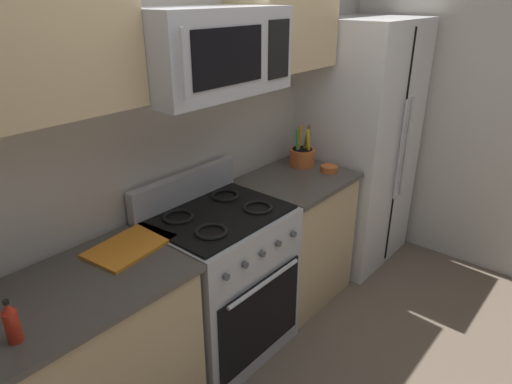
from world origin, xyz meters
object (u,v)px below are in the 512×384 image
(range_oven, at_px, (221,282))
(prep_bowl, at_px, (329,169))
(cutting_board, at_px, (130,246))
(microwave, at_px, (209,52))
(utensil_crock, at_px, (302,156))
(bottle_hot_sauce, at_px, (12,323))
(refrigerator, at_px, (358,145))

(range_oven, distance_m, prep_bowl, 1.08)
(range_oven, height_order, cutting_board, range_oven)
(microwave, xyz_separation_m, cutting_board, (-0.52, 0.06, -0.86))
(range_oven, relative_size, cutting_board, 2.74)
(range_oven, height_order, utensil_crock, utensil_crock)
(utensil_crock, relative_size, bottle_hot_sauce, 1.74)
(utensil_crock, bearing_deg, prep_bowl, -86.90)
(utensil_crock, distance_m, prep_bowl, 0.22)
(refrigerator, xyz_separation_m, utensil_crock, (-0.58, 0.13, 0.04))
(microwave, bearing_deg, refrigerator, -1.62)
(microwave, relative_size, prep_bowl, 6.86)
(range_oven, relative_size, refrigerator, 0.58)
(refrigerator, relative_size, cutting_board, 4.73)
(microwave, distance_m, utensil_crock, 1.25)
(cutting_board, relative_size, bottle_hot_sauce, 2.27)
(range_oven, distance_m, microwave, 1.31)
(microwave, height_order, bottle_hot_sauce, microwave)
(utensil_crock, xyz_separation_m, bottle_hot_sauce, (-2.12, -0.25, 0.01))
(prep_bowl, bearing_deg, cutting_board, 172.40)
(utensil_crock, xyz_separation_m, cutting_board, (-1.47, -0.02, -0.06))
(refrigerator, bearing_deg, utensil_crock, 167.39)
(range_oven, relative_size, bottle_hot_sauce, 6.23)
(utensil_crock, distance_m, bottle_hot_sauce, 2.13)
(microwave, bearing_deg, utensil_crock, 5.12)
(refrigerator, height_order, prep_bowl, refrigerator)
(range_oven, distance_m, bottle_hot_sauce, 1.28)
(range_oven, height_order, microwave, microwave)
(utensil_crock, bearing_deg, cutting_board, -179.16)
(cutting_board, distance_m, bottle_hot_sauce, 0.69)
(cutting_board, height_order, bottle_hot_sauce, bottle_hot_sauce)
(bottle_hot_sauce, bearing_deg, utensil_crock, 6.78)
(cutting_board, bearing_deg, utensil_crock, 0.84)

